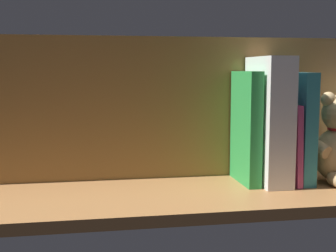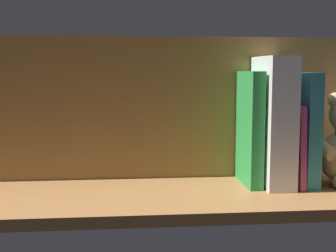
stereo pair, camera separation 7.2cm
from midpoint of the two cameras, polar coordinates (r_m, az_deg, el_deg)
name	(u,v)px [view 1 (the left image)]	position (r cm, az deg, el deg)	size (l,w,h in cm)	color
ground_plane	(168,197)	(94.42, -2.21, -8.67)	(115.45, 29.86, 2.20)	#9E6B3D
shelf_back_panel	(158,108)	(103.89, -3.21, 2.19)	(115.45, 1.50, 31.46)	olive
book_2	(297,127)	(104.03, 13.53, -0.15)	(2.88, 14.15, 23.64)	teal
book_3	(285,143)	(103.24, 12.22, -2.02)	(1.24, 14.65, 17.03)	#B23F72
dictionary_thick_white	(269,120)	(100.92, 10.23, 0.67)	(5.76, 14.94, 26.96)	white
book_4	(246,127)	(100.53, 7.47, -0.18)	(2.67, 13.07, 23.90)	green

